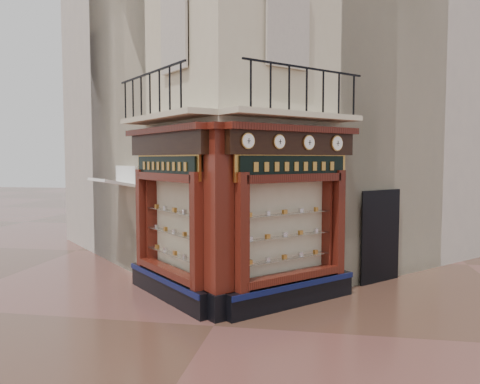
% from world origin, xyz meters
% --- Properties ---
extents(ground, '(80.00, 80.00, 0.00)m').
position_xyz_m(ground, '(0.00, 0.00, 0.00)').
color(ground, '#4B2F23').
rests_on(ground, ground).
extents(main_building, '(11.31, 11.31, 12.00)m').
position_xyz_m(main_building, '(0.00, 6.16, 6.00)').
color(main_building, beige).
rests_on(main_building, ground).
extents(neighbour_left, '(11.31, 11.31, 11.00)m').
position_xyz_m(neighbour_left, '(-2.47, 8.63, 5.50)').
color(neighbour_left, '#B1A69A').
rests_on(neighbour_left, ground).
extents(neighbour_right, '(11.31, 11.31, 11.00)m').
position_xyz_m(neighbour_right, '(2.47, 8.63, 5.50)').
color(neighbour_right, '#B1A69A').
rests_on(neighbour_right, ground).
extents(shopfront_left, '(2.86, 2.86, 3.98)m').
position_xyz_m(shopfront_left, '(-1.41, 1.57, 1.98)').
color(shopfront_left, black).
rests_on(shopfront_left, ground).
extents(shopfront_right, '(2.86, 2.86, 3.98)m').
position_xyz_m(shopfront_right, '(1.41, 1.57, 1.98)').
color(shopfront_right, black).
rests_on(shopfront_right, ground).
extents(corner_pilaster, '(0.85, 0.85, 3.98)m').
position_xyz_m(corner_pilaster, '(0.00, 0.50, 1.95)').
color(corner_pilaster, black).
rests_on(corner_pilaster, ground).
extents(balcony, '(5.94, 2.97, 1.03)m').
position_xyz_m(balcony, '(0.00, 1.49, 4.22)').
color(balcony, beige).
rests_on(balcony, ground).
extents(clock_a, '(0.26, 0.26, 0.32)m').
position_xyz_m(clock_a, '(0.60, 0.49, 3.62)').
color(clock_a, '#BA843E').
rests_on(clock_a, ground).
extents(clock_b, '(0.25, 0.25, 0.31)m').
position_xyz_m(clock_b, '(1.17, 1.06, 3.62)').
color(clock_b, '#BA843E').
rests_on(clock_b, ground).
extents(clock_c, '(0.27, 0.27, 0.33)m').
position_xyz_m(clock_c, '(1.76, 1.66, 3.62)').
color(clock_c, '#BA843E').
rests_on(clock_c, ground).
extents(clock_d, '(0.29, 0.29, 0.36)m').
position_xyz_m(clock_d, '(2.38, 2.28, 3.62)').
color(clock_d, '#BA843E').
rests_on(clock_d, ground).
extents(awning, '(1.65, 1.65, 0.24)m').
position_xyz_m(awning, '(-3.76, 3.55, 0.00)').
color(awning, white).
rests_on(awning, ground).
extents(signboard_left, '(2.20, 2.20, 0.59)m').
position_xyz_m(signboard_left, '(-1.46, 1.51, 3.10)').
color(signboard_left, '#C18738').
rests_on(signboard_left, ground).
extents(signboard_right, '(2.29, 2.29, 0.61)m').
position_xyz_m(signboard_right, '(1.46, 1.51, 3.10)').
color(signboard_right, '#C18738').
rests_on(signboard_right, ground).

